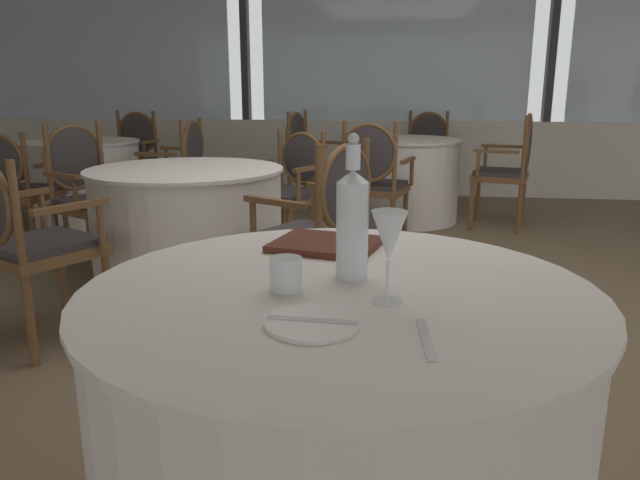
# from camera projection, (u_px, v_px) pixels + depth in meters

# --- Properties ---
(ground_plane) EXTENTS (14.02, 14.02, 0.00)m
(ground_plane) POSITION_uv_depth(u_px,v_px,m) (376.00, 317.00, 3.26)
(ground_plane) COLOR #756047
(window_wall_far) EXTENTS (10.79, 0.14, 2.61)m
(window_wall_far) POSITION_uv_depth(u_px,v_px,m) (392.00, 103.00, 6.80)
(window_wall_far) COLOR silver
(window_wall_far) RESTS_ON ground_plane
(foreground_table) EXTENTS (1.22, 1.22, 0.76)m
(foreground_table) POSITION_uv_depth(u_px,v_px,m) (338.00, 429.00, 1.50)
(foreground_table) COLOR white
(foreground_table) RESTS_ON ground_plane
(side_plate) EXTENTS (0.19, 0.19, 0.01)m
(side_plate) POSITION_uv_depth(u_px,v_px,m) (313.00, 323.00, 1.18)
(side_plate) COLOR white
(side_plate) RESTS_ON foreground_table
(butter_knife) EXTENTS (0.18, 0.03, 0.00)m
(butter_knife) POSITION_uv_depth(u_px,v_px,m) (313.00, 320.00, 1.18)
(butter_knife) COLOR silver
(butter_knife) RESTS_ON foreground_table
(dinner_fork) EXTENTS (0.03, 0.19, 0.00)m
(dinner_fork) POSITION_uv_depth(u_px,v_px,m) (426.00, 339.00, 1.11)
(dinner_fork) COLOR silver
(dinner_fork) RESTS_ON foreground_table
(water_bottle) EXTENTS (0.08, 0.08, 0.35)m
(water_bottle) POSITION_uv_depth(u_px,v_px,m) (352.00, 221.00, 1.44)
(water_bottle) COLOR white
(water_bottle) RESTS_ON foreground_table
(wine_glass) EXTENTS (0.08, 0.08, 0.20)m
(wine_glass) POSITION_uv_depth(u_px,v_px,m) (389.00, 238.00, 1.27)
(wine_glass) COLOR white
(wine_glass) RESTS_ON foreground_table
(water_tumbler) EXTENTS (0.08, 0.08, 0.08)m
(water_tumbler) POSITION_uv_depth(u_px,v_px,m) (286.00, 274.00, 1.38)
(water_tumbler) COLOR white
(water_tumbler) RESTS_ON foreground_table
(menu_book) EXTENTS (0.34, 0.30, 0.02)m
(menu_book) POSITION_uv_depth(u_px,v_px,m) (326.00, 244.00, 1.75)
(menu_book) COLOR #512319
(menu_book) RESTS_ON foreground_table
(background_table_0) EXTENTS (1.15, 1.15, 0.76)m
(background_table_0) POSITION_uv_depth(u_px,v_px,m) (189.00, 231.00, 3.58)
(background_table_0) COLOR white
(background_table_0) RESTS_ON ground_plane
(dining_chair_0_0) EXTENTS (0.65, 0.62, 0.91)m
(dining_chair_0_0) POSITION_uv_depth(u_px,v_px,m) (292.00, 184.00, 4.32)
(dining_chair_0_0) COLOR brown
(dining_chair_0_0) RESTS_ON ground_plane
(dining_chair_0_1) EXTENTS (0.62, 0.65, 0.98)m
(dining_chair_0_1) POSITION_uv_depth(u_px,v_px,m) (87.00, 185.00, 4.11)
(dining_chair_0_1) COLOR brown
(dining_chair_0_1) RESTS_ON ground_plane
(dining_chair_0_2) EXTENTS (0.65, 0.62, 0.93)m
(dining_chair_0_2) POSITION_uv_depth(u_px,v_px,m) (23.00, 235.00, 2.76)
(dining_chair_0_2) COLOR brown
(dining_chair_0_2) RESTS_ON ground_plane
(dining_chair_0_3) EXTENTS (0.62, 0.65, 0.97)m
(dining_chair_0_3) POSITION_uv_depth(u_px,v_px,m) (324.00, 221.00, 2.97)
(dining_chair_0_3) COLOR brown
(dining_chair_0_3) RESTS_ON ground_plane
(background_table_1) EXTENTS (1.06, 1.06, 0.76)m
(background_table_1) POSITION_uv_depth(u_px,v_px,m) (402.00, 180.00, 5.58)
(background_table_1) COLOR white
(background_table_1) RESTS_ON ground_plane
(dining_chair_1_0) EXTENTS (0.56, 0.61, 1.00)m
(dining_chair_1_0) POSITION_uv_depth(u_px,v_px,m) (512.00, 163.00, 5.19)
(dining_chair_1_0) COLOR brown
(dining_chair_1_0) RESTS_ON ground_plane
(dining_chair_1_1) EXTENTS (0.61, 0.56, 0.97)m
(dining_chair_1_1) POSITION_uv_depth(u_px,v_px,m) (425.00, 150.00, 6.40)
(dining_chair_1_1) COLOR brown
(dining_chair_1_1) RESTS_ON ground_plane
(dining_chair_1_2) EXTENTS (0.56, 0.61, 1.00)m
(dining_chair_1_2) POSITION_uv_depth(u_px,v_px,m) (307.00, 155.00, 5.88)
(dining_chair_1_2) COLOR brown
(dining_chair_1_2) RESTS_ON ground_plane
(dining_chair_1_3) EXTENTS (0.61, 0.56, 0.97)m
(dining_chair_1_3) POSITION_uv_depth(u_px,v_px,m) (373.00, 174.00, 4.67)
(dining_chair_1_3) COLOR brown
(dining_chair_1_3) RESTS_ON ground_plane
(background_table_2) EXTENTS (1.00, 1.00, 0.76)m
(background_table_2) POSITION_uv_depth(u_px,v_px,m) (85.00, 183.00, 5.37)
(background_table_2) COLOR white
(background_table_2) RESTS_ON ground_plane
(dining_chair_2_1) EXTENTS (0.55, 0.49, 0.91)m
(dining_chair_2_1) POSITION_uv_depth(u_px,v_px,m) (14.00, 182.00, 4.46)
(dining_chair_2_1) COLOR brown
(dining_chair_2_1) RESTS_ON ground_plane
(dining_chair_2_2) EXTENTS (0.49, 0.55, 0.96)m
(dining_chair_2_2) POSITION_uv_depth(u_px,v_px,m) (181.00, 166.00, 5.17)
(dining_chair_2_2) COLOR brown
(dining_chair_2_2) RESTS_ON ground_plane
(dining_chair_2_3) EXTENTS (0.55, 0.49, 0.98)m
(dining_chair_2_3) POSITION_uv_depth(u_px,v_px,m) (133.00, 151.00, 6.21)
(dining_chair_2_3) COLOR brown
(dining_chair_2_3) RESTS_ON ground_plane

